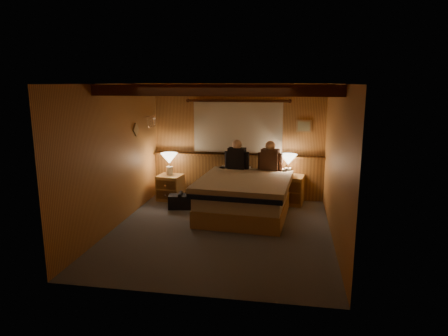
% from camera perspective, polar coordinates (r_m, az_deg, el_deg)
% --- Properties ---
extents(floor, '(4.20, 4.20, 0.00)m').
position_cam_1_polar(floor, '(6.73, -0.45, -8.93)').
color(floor, '#535662').
rests_on(floor, ground).
extents(ceiling, '(4.20, 4.20, 0.00)m').
position_cam_1_polar(ceiling, '(6.28, -0.49, 11.95)').
color(ceiling, '#B98E45').
rests_on(ceiling, wall_back).
extents(wall_back, '(3.60, 0.00, 3.60)m').
position_cam_1_polar(wall_back, '(8.45, 2.03, 3.82)').
color(wall_back, '#C79147').
rests_on(wall_back, floor).
extents(wall_left, '(0.00, 4.20, 4.20)m').
position_cam_1_polar(wall_left, '(6.94, -15.27, 1.58)').
color(wall_left, '#C79147').
rests_on(wall_left, floor).
extents(wall_right, '(0.00, 4.20, 4.20)m').
position_cam_1_polar(wall_right, '(6.34, 15.75, 0.58)').
color(wall_right, '#C79147').
rests_on(wall_right, floor).
extents(wall_front, '(3.60, 0.00, 3.60)m').
position_cam_1_polar(wall_front, '(4.40, -5.27, -4.01)').
color(wall_front, '#C79147').
rests_on(wall_front, floor).
extents(wainscot, '(3.60, 0.23, 0.94)m').
position_cam_1_polar(wainscot, '(8.52, 1.93, -1.00)').
color(wainscot, brown).
rests_on(wainscot, wall_back).
extents(curtain_window, '(2.18, 0.09, 1.11)m').
position_cam_1_polar(curtain_window, '(8.34, 1.98, 5.94)').
color(curtain_window, '#4D2313').
rests_on(curtain_window, wall_back).
extents(ceiling_beams, '(3.60, 1.65, 0.16)m').
position_cam_1_polar(ceiling_beams, '(6.43, -0.25, 11.15)').
color(ceiling_beams, '#4D2313').
rests_on(ceiling_beams, ceiling).
extents(coat_rail, '(0.05, 0.55, 0.24)m').
position_cam_1_polar(coat_rail, '(8.29, -10.39, 6.73)').
color(coat_rail, white).
rests_on(coat_rail, wall_left).
extents(framed_print, '(0.30, 0.04, 0.25)m').
position_cam_1_polar(framed_print, '(8.31, 11.34, 5.89)').
color(framed_print, tan).
rests_on(framed_print, wall_back).
extents(bed, '(1.75, 2.19, 0.71)m').
position_cam_1_polar(bed, '(7.45, 3.09, -3.88)').
color(bed, '#AC8049').
rests_on(bed, floor).
extents(nightstand_left, '(0.54, 0.49, 0.53)m').
position_cam_1_polar(nightstand_left, '(8.43, -7.69, -2.79)').
color(nightstand_left, '#AC8049').
rests_on(nightstand_left, floor).
extents(nightstand_right, '(0.58, 0.54, 0.58)m').
position_cam_1_polar(nightstand_right, '(8.20, 9.37, -3.08)').
color(nightstand_right, '#AC8049').
rests_on(nightstand_right, floor).
extents(lamp_left, '(0.35, 0.35, 0.46)m').
position_cam_1_polar(lamp_left, '(8.35, -7.84, 1.19)').
color(lamp_left, silver).
rests_on(lamp_left, nightstand_left).
extents(lamp_right, '(0.34, 0.34, 0.44)m').
position_cam_1_polar(lamp_right, '(8.03, 9.18, 1.01)').
color(lamp_right, silver).
rests_on(lamp_right, nightstand_right).
extents(person_left, '(0.51, 0.24, 0.62)m').
position_cam_1_polar(person_left, '(8.06, 1.84, 1.59)').
color(person_left, black).
rests_on(person_left, bed).
extents(person_right, '(0.50, 0.26, 0.61)m').
position_cam_1_polar(person_right, '(7.99, 6.62, 1.42)').
color(person_right, '#482B1D').
rests_on(person_right, bed).
extents(duffel_bag, '(0.49, 0.34, 0.32)m').
position_cam_1_polar(duffel_bag, '(7.88, -6.24, -4.75)').
color(duffel_bag, black).
rests_on(duffel_bag, floor).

